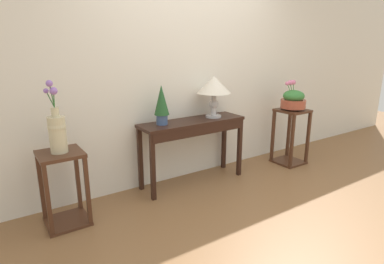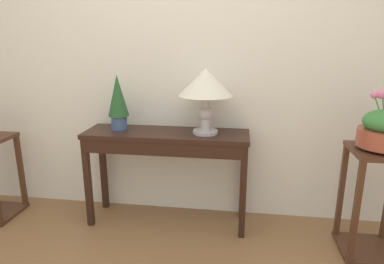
% 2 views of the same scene
% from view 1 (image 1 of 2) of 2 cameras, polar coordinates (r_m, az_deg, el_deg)
% --- Properties ---
extents(ground_plane, '(12.00, 12.00, 0.01)m').
position_cam_1_polar(ground_plane, '(3.15, 14.42, -15.44)').
color(ground_plane, brown).
extents(back_wall_with_art, '(9.00, 0.10, 2.80)m').
position_cam_1_polar(back_wall_with_art, '(3.82, -0.68, 12.59)').
color(back_wall_with_art, silver).
rests_on(back_wall_with_art, ground).
extents(console_table, '(1.25, 0.37, 0.76)m').
position_cam_1_polar(console_table, '(3.63, 0.30, 0.29)').
color(console_table, black).
rests_on(console_table, ground).
extents(table_lamp, '(0.39, 0.39, 0.48)m').
position_cam_1_polar(table_lamp, '(3.72, 3.95, 8.05)').
color(table_lamp, '#B7B7BC').
rests_on(table_lamp, console_table).
extents(potted_plant_on_console, '(0.16, 0.16, 0.42)m').
position_cam_1_polar(potted_plant_on_console, '(3.40, -5.46, 5.14)').
color(potted_plant_on_console, '#3D5684').
rests_on(potted_plant_on_console, console_table).
extents(pedestal_stand_left, '(0.37, 0.37, 0.69)m').
position_cam_1_polar(pedestal_stand_left, '(3.11, -21.89, -9.36)').
color(pedestal_stand_left, '#472819').
rests_on(pedestal_stand_left, ground).
extents(flower_vase_tall_left, '(0.15, 0.15, 0.62)m').
position_cam_1_polar(flower_vase_tall_left, '(2.93, -22.96, 0.43)').
color(flower_vase_tall_left, beige).
rests_on(flower_vase_tall_left, pedestal_stand_left).
extents(pedestal_stand_right, '(0.37, 0.37, 0.75)m').
position_cam_1_polar(pedestal_stand_right, '(4.53, 17.14, -0.80)').
color(pedestal_stand_right, '#472819').
rests_on(pedestal_stand_right, ground).
extents(planter_bowl_wide_right, '(0.32, 0.32, 0.39)m').
position_cam_1_polar(planter_bowl_wide_right, '(4.42, 17.64, 5.55)').
color(planter_bowl_wide_right, '#9E4733').
rests_on(planter_bowl_wide_right, pedestal_stand_right).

